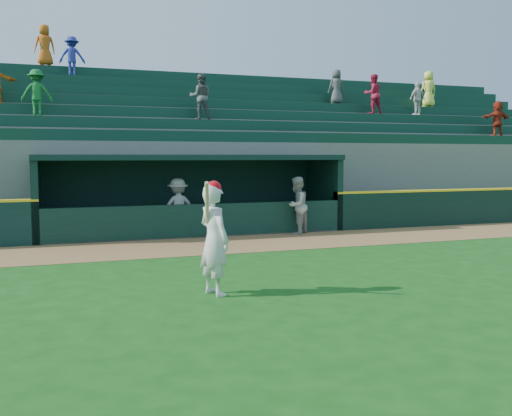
% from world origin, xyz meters
% --- Properties ---
extents(ground, '(120.00, 120.00, 0.00)m').
position_xyz_m(ground, '(0.00, 0.00, 0.00)').
color(ground, '#144B12').
rests_on(ground, ground).
extents(warning_track, '(40.00, 3.00, 0.01)m').
position_xyz_m(warning_track, '(0.00, 4.90, 0.01)').
color(warning_track, olive).
rests_on(warning_track, ground).
extents(dugout_player_front, '(1.10, 1.08, 1.78)m').
position_xyz_m(dugout_player_front, '(2.98, 6.21, 0.89)').
color(dugout_player_front, '#A8A8A3').
rests_on(dugout_player_front, ground).
extents(dugout_player_inside, '(1.17, 0.73, 1.75)m').
position_xyz_m(dugout_player_inside, '(-0.56, 7.10, 0.87)').
color(dugout_player_inside, '#AAAAA5').
rests_on(dugout_player_inside, ground).
extents(dugout, '(9.40, 2.80, 2.46)m').
position_xyz_m(dugout, '(0.00, 8.00, 1.36)').
color(dugout, slate).
rests_on(dugout, ground).
extents(stands, '(34.50, 6.25, 7.60)m').
position_xyz_m(stands, '(0.00, 12.57, 2.40)').
color(stands, slate).
rests_on(stands, ground).
extents(batter_at_plate, '(0.67, 0.89, 2.01)m').
position_xyz_m(batter_at_plate, '(-1.51, -0.47, 1.00)').
color(batter_at_plate, silver).
rests_on(batter_at_plate, ground).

